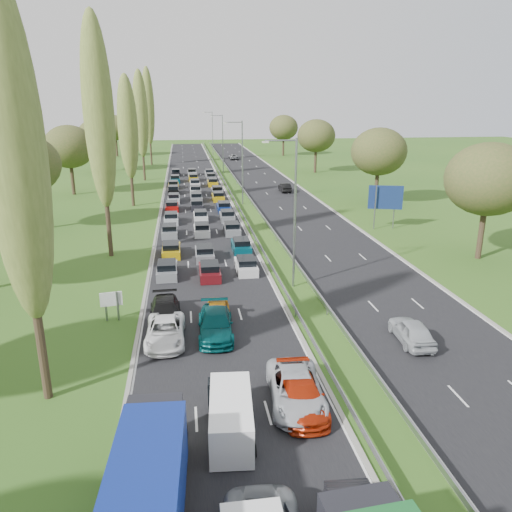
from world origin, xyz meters
TOP-DOWN VIEW (x-y plane):
  - ground at (4.50, 80.00)m, footprint 260.00×260.00m
  - near_carriageway at (-2.25, 82.50)m, footprint 10.50×215.00m
  - far_carriageway at (11.25, 82.50)m, footprint 10.50×215.00m
  - central_reservation at (4.50, 82.50)m, footprint 2.36×215.00m
  - lamp_columns at (4.50, 78.00)m, footprint 0.18×140.18m
  - poplar_row at (-11.50, 68.17)m, footprint 2.80×127.80m
  - woodland_left at (-22.00, 62.63)m, footprint 8.00×166.00m
  - woodland_right at (24.00, 66.67)m, footprint 8.00×153.00m
  - traffic_queue_fill at (-2.27, 77.66)m, footprint 9.06×67.38m
  - near_car_2 at (-5.66, 34.39)m, footprint 2.50×5.27m
  - near_car_3 at (-5.74, 37.45)m, footprint 2.24×5.20m
  - near_car_7 at (-2.45, 34.87)m, footprint 2.46×5.56m
  - near_car_8 at (-2.18, 36.90)m, footprint 2.01×4.27m
  - near_car_10 at (1.03, 26.64)m, footprint 3.08×5.89m
  - near_car_11 at (1.20, 26.18)m, footprint 2.25×5.18m
  - far_car_0 at (9.74, 32.13)m, footprint 2.05×4.57m
  - far_car_1 at (12.76, 87.32)m, footprint 1.56×4.43m
  - far_car_2 at (9.27, 137.62)m, footprint 2.33×5.05m
  - blue_lorry at (-5.75, 20.00)m, footprint 2.34×8.43m
  - white_van_rear at (-2.45, 24.72)m, footprint 1.87×4.78m
  - info_sign at (-9.40, 38.24)m, footprint 1.50×0.34m
  - direction_sign at (19.40, 60.56)m, footprint 3.87×1.21m

SIDE VIEW (x-z plane):
  - ground at x=4.50m, z-range 0.00..0.00m
  - near_carriageway at x=-2.25m, z-range -0.02..0.02m
  - far_carriageway at x=11.25m, z-range -0.02..0.02m
  - traffic_queue_fill at x=-2.27m, z-range 0.04..0.84m
  - central_reservation at x=4.50m, z-range 0.39..0.71m
  - far_car_2 at x=9.27m, z-range 0.02..1.42m
  - near_car_8 at x=-2.18m, z-range 0.02..1.43m
  - near_car_2 at x=-5.66m, z-range 0.02..1.47m
  - far_car_1 at x=12.76m, z-range 0.02..1.48m
  - near_car_11 at x=1.20m, z-range 0.02..1.50m
  - near_car_3 at x=-5.74m, z-range 0.02..1.51m
  - far_car_0 at x=9.74m, z-range 0.02..1.55m
  - near_car_10 at x=1.03m, z-range 0.02..1.60m
  - near_car_7 at x=-2.45m, z-range 0.02..1.61m
  - white_van_rear at x=-2.45m, z-range 0.03..1.95m
  - info_sign at x=-9.40m, z-range 0.32..2.42m
  - blue_lorry at x=-5.75m, z-range 0.08..3.64m
  - direction_sign at x=19.40m, z-range 0.97..6.17m
  - lamp_columns at x=4.50m, z-range 0.00..12.00m
  - woodland_right at x=24.00m, z-range 2.13..13.23m
  - woodland_left at x=-22.00m, z-range 2.13..13.23m
  - poplar_row at x=-11.50m, z-range 1.17..23.61m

